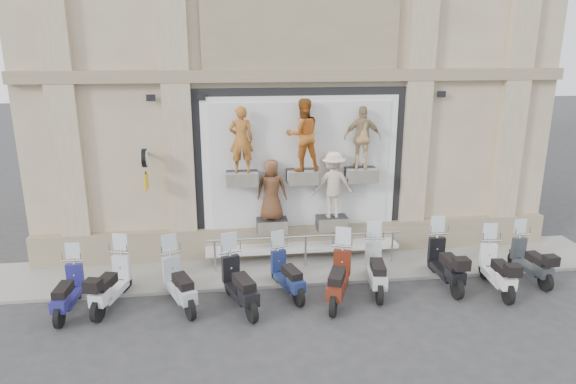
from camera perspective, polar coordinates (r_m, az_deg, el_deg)
name	(u,v)px	position (r m, az deg, el deg)	size (l,w,h in m)	color
ground	(320,306)	(11.67, 3.57, -12.58)	(90.00, 90.00, 0.00)	#2F2F31
sidewalk	(305,266)	(13.51, 1.87, -8.22)	(16.00, 2.20, 0.08)	#999690
building	(282,32)	(17.18, -0.70, 17.40)	(14.00, 8.60, 12.00)	#C3B08E
shop_vitrine	(305,171)	(13.35, 1.92, 2.29)	(5.60, 0.83, 4.30)	black
guard_rail	(306,252)	(13.25, 1.96, -6.72)	(5.06, 0.10, 0.93)	#9EA0A5
clock_sign_bracket	(145,164)	(12.96, -15.59, 3.03)	(0.10, 0.80, 1.02)	black
scooter_a	(67,283)	(12.08, -23.37, -9.25)	(0.50, 1.71, 1.39)	navy
scooter_b	(110,275)	(11.99, -19.15, -8.72)	(0.53, 1.83, 1.49)	silver
scooter_c	(179,275)	(11.60, -12.05, -9.00)	(0.54, 1.84, 1.49)	#9CA2AA
scooter_d	(239,275)	(11.33, -5.43, -9.18)	(0.55, 1.90, 1.54)	black
scooter_e	(287,267)	(11.88, -0.09, -8.29)	(0.50, 1.70, 1.38)	navy
scooter_f	(339,269)	(11.60, 5.66, -8.54)	(0.56, 1.91, 1.55)	#511A0D
scooter_g	(376,260)	(12.22, 9.80, -7.50)	(0.54, 1.86, 1.51)	#A6A9AD
scooter_h	(446,255)	(12.84, 17.19, -6.73)	(0.55, 1.90, 1.54)	black
scooter_i	(498,261)	(12.99, 22.31, -7.16)	(0.53, 1.81, 1.47)	silver
scooter_j	(532,253)	(13.93, 25.45, -6.17)	(0.50, 1.71, 1.39)	#2B3035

